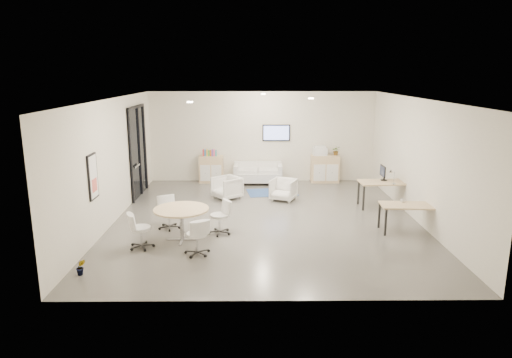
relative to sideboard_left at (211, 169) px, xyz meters
The scene contains 21 objects.
room_shell 4.76m from the sideboard_left, 66.81° to the right, with size 9.60×10.60×4.80m.
glass_door 2.94m from the sideboard_left, 140.67° to the right, with size 0.09×1.90×2.85m.
artwork 6.33m from the sideboard_left, 110.16° to the right, with size 0.05×0.54×1.04m.
wall_tv 2.66m from the sideboard_left, ahead, with size 0.98×0.06×0.58m.
ceiling_spots 4.65m from the sideboard_left, 64.63° to the right, with size 3.14×4.14×0.03m.
sideboard_left is the anchor object (origin of this frame).
sideboard_right 4.07m from the sideboard_left, ahead, with size 0.98×0.47×0.98m.
books 0.59m from the sideboard_left, behind, with size 0.49×0.14×0.22m.
printer 3.92m from the sideboard_left, ahead, with size 0.49×0.42×0.34m.
loveseat 1.68m from the sideboard_left, ahead, with size 1.70×0.87×0.63m.
blue_rug 2.61m from the sideboard_left, 34.82° to the right, with size 1.57×1.05×0.01m, color navy.
armchair_left 2.29m from the sideboard_left, 72.93° to the right, with size 0.74×0.70×0.76m, color silver.
armchair_right 3.39m from the sideboard_left, 44.39° to the right, with size 0.71×0.66×0.73m, color silver.
desk_rear 6.19m from the sideboard_left, 30.77° to the right, with size 1.51×0.81×0.77m.
desk_front 7.46m from the sideboard_left, 44.81° to the right, with size 1.36×0.74×0.69m.
monitor 6.10m from the sideboard_left, 29.75° to the right, with size 0.20×0.50×0.44m.
round_table 5.82m from the sideboard_left, 91.81° to the right, with size 1.28×1.28×0.78m.
meeting_chairs 5.82m from the sideboard_left, 91.81° to the right, with size 2.48×2.48×0.82m.
plant_cabinet 4.49m from the sideboard_left, ahead, with size 0.28×0.32×0.25m, color #3F7F3F.
plant_floor 7.92m from the sideboard_left, 103.73° to the right, with size 0.18×0.33×0.14m, color #3F7F3F.
cup 7.26m from the sideboard_left, 43.93° to the right, with size 0.11×0.09×0.11m, color white.
Camera 1 is at (-0.36, -11.69, 3.86)m, focal length 32.00 mm.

